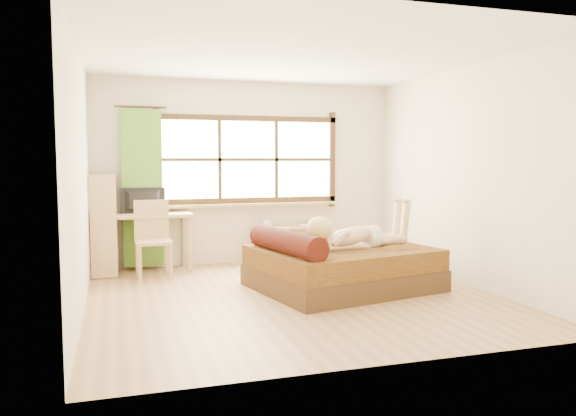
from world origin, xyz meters
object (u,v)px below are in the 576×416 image
object	(u,v)px
kitten	(283,239)
bookshelf	(103,224)
chair	(153,234)
woman	(356,223)
pipe_shelf	(287,236)
bed	(339,266)
desk	(144,221)

from	to	relation	value
kitten	bookshelf	world-z (taller)	bookshelf
chair	kitten	bearing A→B (deg)	-44.07
woman	pipe_shelf	distance (m)	1.97
bed	chair	size ratio (longest dim) A/B	2.25
pipe_shelf	desk	bearing A→B (deg)	179.25
desk	bookshelf	world-z (taller)	bookshelf
woman	chair	bearing A→B (deg)	136.14
kitten	chair	world-z (taller)	chair
woman	chair	world-z (taller)	woman
kitten	pipe_shelf	distance (m)	1.86
desk	pipe_shelf	xyz separation A→B (m)	(2.10, 0.12, -0.30)
kitten	pipe_shelf	world-z (taller)	kitten
bed	bookshelf	xyz separation A→B (m)	(-2.73, 1.68, 0.41)
bed	pipe_shelf	size ratio (longest dim) A/B	2.07
pipe_shelf	bookshelf	size ratio (longest dim) A/B	0.82
woman	chair	xyz separation A→B (m)	(-2.30, 1.42, -0.23)
woman	kitten	world-z (taller)	woman
kitten	bookshelf	size ratio (longest dim) A/B	0.22
woman	desk	size ratio (longest dim) A/B	1.06
bed	bookshelf	size ratio (longest dim) A/B	1.69
chair	bookshelf	bearing A→B (deg)	152.33
desk	chair	distance (m)	0.39
bed	kitten	world-z (taller)	bed
kitten	pipe_shelf	bearing A→B (deg)	59.78
woman	chair	size ratio (longest dim) A/B	1.38
chair	bookshelf	distance (m)	0.70
desk	chair	size ratio (longest dim) A/B	1.30
bed	desk	world-z (taller)	desk
desk	chair	world-z (taller)	chair
kitten	bookshelf	bearing A→B (deg)	130.52
chair	desk	bearing A→B (deg)	102.75
woman	pipe_shelf	world-z (taller)	woman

